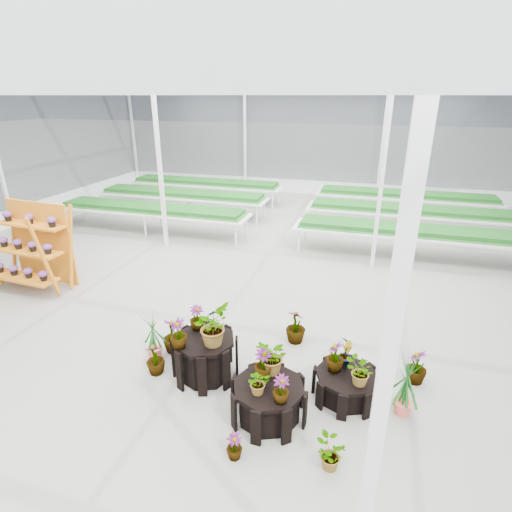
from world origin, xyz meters
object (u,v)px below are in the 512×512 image
(plinth_low, at_px, (346,386))
(shelf_rack, at_px, (28,248))
(plinth_tall, at_px, (205,357))
(plinth_mid, at_px, (268,401))

(plinth_low, xyz_separation_m, shelf_rack, (-7.30, 1.71, 0.77))
(plinth_tall, bearing_deg, plinth_low, 2.60)
(plinth_tall, height_order, plinth_low, plinth_tall)
(plinth_mid, distance_m, shelf_rack, 6.78)
(shelf_rack, bearing_deg, plinth_low, -9.76)
(plinth_mid, height_order, plinth_low, plinth_mid)
(shelf_rack, bearing_deg, plinth_mid, -17.52)
(plinth_tall, relative_size, plinth_low, 1.06)
(plinth_mid, bearing_deg, plinth_tall, 153.43)
(plinth_mid, xyz_separation_m, shelf_rack, (-6.30, 2.41, 0.71))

